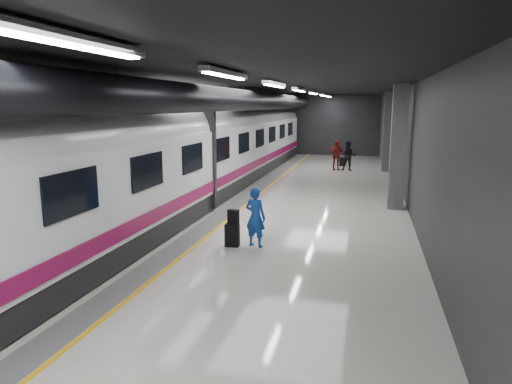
# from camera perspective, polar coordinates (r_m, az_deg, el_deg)

# --- Properties ---
(ground) EXTENTS (40.00, 40.00, 0.00)m
(ground) POSITION_cam_1_polar(r_m,az_deg,el_deg) (16.06, 0.87, -2.72)
(ground) COLOR beige
(ground) RESTS_ON ground
(platform_hall) EXTENTS (10.02, 40.02, 4.51)m
(platform_hall) POSITION_cam_1_polar(r_m,az_deg,el_deg) (16.61, 0.68, 10.05)
(platform_hall) COLOR black
(platform_hall) RESTS_ON ground
(train) EXTENTS (3.05, 38.00, 4.05)m
(train) POSITION_cam_1_polar(r_m,az_deg,el_deg) (16.73, -10.05, 4.85)
(train) COLOR black
(train) RESTS_ON ground
(traveler_main) EXTENTS (0.68, 0.54, 1.63)m
(traveler_main) POSITION_cam_1_polar(r_m,az_deg,el_deg) (12.20, -0.08, -3.16)
(traveler_main) COLOR blue
(traveler_main) RESTS_ON ground
(suitcase_main) EXTENTS (0.39, 0.26, 0.62)m
(suitcase_main) POSITION_cam_1_polar(r_m,az_deg,el_deg) (12.36, -2.99, -5.41)
(suitcase_main) COLOR black
(suitcase_main) RESTS_ON ground
(shoulder_bag) EXTENTS (0.31, 0.19, 0.39)m
(shoulder_bag) POSITION_cam_1_polar(r_m,az_deg,el_deg) (12.25, -2.85, -3.11)
(shoulder_bag) COLOR black
(shoulder_bag) RESTS_ON suitcase_main
(traveler_far_a) EXTENTS (0.84, 0.66, 1.72)m
(traveler_far_a) POSITION_cam_1_polar(r_m,az_deg,el_deg) (26.95, 11.50, 4.42)
(traveler_far_a) COLOR black
(traveler_far_a) RESTS_ON ground
(traveler_far_b) EXTENTS (1.10, 0.68, 1.75)m
(traveler_far_b) POSITION_cam_1_polar(r_m,az_deg,el_deg) (27.19, 9.97, 4.56)
(traveler_far_b) COLOR maroon
(traveler_far_b) RESTS_ON ground
(suitcase_far) EXTENTS (0.38, 0.26, 0.55)m
(suitcase_far) POSITION_cam_1_polar(r_m,az_deg,el_deg) (29.11, 10.78, 3.74)
(suitcase_far) COLOR black
(suitcase_far) RESTS_ON ground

